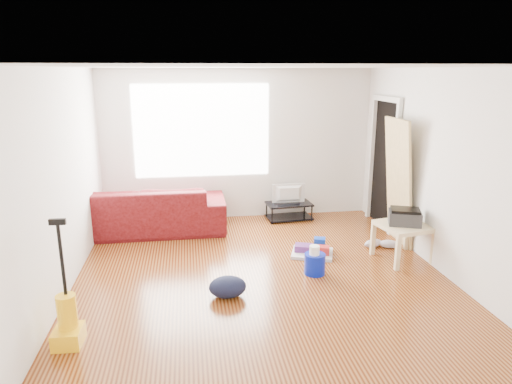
{
  "coord_description": "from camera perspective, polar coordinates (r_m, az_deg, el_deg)",
  "views": [
    {
      "loc": [
        -0.84,
        -5.03,
        2.47
      ],
      "look_at": [
        0.01,
        0.6,
        0.94
      ],
      "focal_mm": 32.0,
      "sensor_mm": 36.0,
      "label": 1
    }
  ],
  "objects": [
    {
      "name": "room",
      "position": [
        5.4,
        1.34,
        2.03
      ],
      "size": [
        4.51,
        5.01,
        2.51
      ],
      "color": "#481806",
      "rests_on": "ground"
    },
    {
      "name": "sofa",
      "position": [
        7.44,
        -13.65,
        -4.79
      ],
      "size": [
        2.51,
        0.98,
        0.73
      ],
      "primitive_type": "imported",
      "rotation": [
        0.0,
        0.0,
        3.14
      ],
      "color": "#3A0406",
      "rests_on": "ground"
    },
    {
      "name": "tv_stand",
      "position": [
        7.79,
        4.13,
        -2.32
      ],
      "size": [
        0.78,
        0.49,
        0.28
      ],
      "rotation": [
        0.0,
        0.0,
        0.08
      ],
      "color": "black",
      "rests_on": "ground"
    },
    {
      "name": "tv",
      "position": [
        7.71,
        4.17,
        -0.24
      ],
      "size": [
        0.56,
        0.07,
        0.32
      ],
      "primitive_type": "imported",
      "rotation": [
        0.0,
        0.0,
        3.14
      ],
      "color": "black",
      "rests_on": "tv_stand"
    },
    {
      "name": "side_table",
      "position": [
        6.37,
        17.97,
        -4.52
      ],
      "size": [
        0.71,
        0.71,
        0.5
      ],
      "rotation": [
        0.0,
        0.0,
        0.19
      ],
      "color": "beige",
      "rests_on": "ground"
    },
    {
      "name": "printer",
      "position": [
        6.31,
        18.1,
        -2.95
      ],
      "size": [
        0.49,
        0.43,
        0.21
      ],
      "rotation": [
        0.0,
        0.0,
        -0.36
      ],
      "color": "#28282A",
      "rests_on": "side_table"
    },
    {
      "name": "bucket",
      "position": [
        5.85,
        7.31,
        -10.07
      ],
      "size": [
        0.29,
        0.29,
        0.26
      ],
      "primitive_type": "cylinder",
      "rotation": [
        0.0,
        0.0,
        -0.11
      ],
      "color": "#071AAB",
      "rests_on": "ground"
    },
    {
      "name": "toilet_paper",
      "position": [
        5.75,
        7.28,
        -8.44
      ],
      "size": [
        0.13,
        0.13,
        0.11
      ],
      "primitive_type": "cylinder",
      "color": "white",
      "rests_on": "bucket"
    },
    {
      "name": "cleaning_tray",
      "position": [
        6.39,
        7.16,
        -7.24
      ],
      "size": [
        0.66,
        0.59,
        0.2
      ],
      "rotation": [
        0.0,
        0.0,
        -0.33
      ],
      "color": "silver",
      "rests_on": "ground"
    },
    {
      "name": "backpack",
      "position": [
        5.28,
        -3.55,
        -12.88
      ],
      "size": [
        0.43,
        0.35,
        0.23
      ],
      "primitive_type": "ellipsoid",
      "rotation": [
        0.0,
        0.0,
        0.02
      ],
      "color": "#111832",
      "rests_on": "ground"
    },
    {
      "name": "sneakers",
      "position": [
        6.81,
        15.38,
        -6.25
      ],
      "size": [
        0.53,
        0.27,
        0.12
      ],
      "rotation": [
        0.0,
        0.0,
        -0.16
      ],
      "color": "#B7B6CD",
      "rests_on": "ground"
    },
    {
      "name": "vacuum",
      "position": [
        4.7,
        -22.5,
        -14.73
      ],
      "size": [
        0.26,
        0.3,
        1.2
      ],
      "rotation": [
        0.0,
        0.0,
        -0.04
      ],
      "color": "yellow",
      "rests_on": "ground"
    },
    {
      "name": "door_panel",
      "position": [
        7.11,
        16.81,
        -5.97
      ],
      "size": [
        0.23,
        0.73,
        1.82
      ],
      "primitive_type": "cube",
      "rotation": [
        0.0,
        -0.1,
        0.0
      ],
      "color": "#A48A51",
      "rests_on": "ground"
    }
  ]
}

